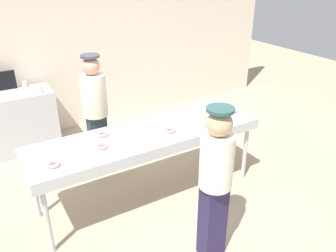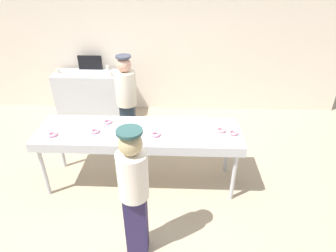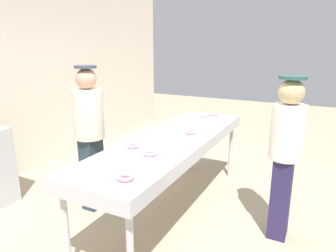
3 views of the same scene
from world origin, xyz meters
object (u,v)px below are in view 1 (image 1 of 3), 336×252
(strawberry_donut_2, at_px, (170,130))
(paper_cup_0, at_px, (25,84))
(strawberry_donut_3, at_px, (103,134))
(worker_baker, at_px, (95,108))
(fryer_conveyor, at_px, (147,138))
(prep_counter, at_px, (9,124))
(paper_cup_2, at_px, (40,89))
(strawberry_donut_5, at_px, (221,111))
(strawberry_donut_4, at_px, (233,110))
(strawberry_donut_1, at_px, (102,146))
(customer_waiting, at_px, (215,178))
(strawberry_donut_0, at_px, (53,165))

(strawberry_donut_2, relative_size, paper_cup_0, 1.43)
(strawberry_donut_3, xyz_separation_m, worker_baker, (0.16, 0.70, 0.04))
(fryer_conveyor, bearing_deg, prep_counter, 121.59)
(strawberry_donut_2, bearing_deg, paper_cup_0, 115.91)
(paper_cup_0, bearing_deg, paper_cup_2, -67.53)
(fryer_conveyor, bearing_deg, strawberry_donut_5, 1.27)
(fryer_conveyor, relative_size, strawberry_donut_5, 21.17)
(paper_cup_0, height_order, paper_cup_2, same)
(strawberry_donut_4, bearing_deg, strawberry_donut_2, -175.63)
(worker_baker, xyz_separation_m, paper_cup_0, (-0.63, 1.44, 0.03))
(fryer_conveyor, distance_m, prep_counter, 2.52)
(strawberry_donut_1, height_order, strawberry_donut_5, same)
(strawberry_donut_1, bearing_deg, strawberry_donut_3, 66.50)
(strawberry_donut_3, distance_m, customer_waiting, 1.49)
(strawberry_donut_2, height_order, strawberry_donut_5, same)
(strawberry_donut_2, relative_size, paper_cup_2, 1.43)
(strawberry_donut_0, bearing_deg, worker_baker, 52.28)
(strawberry_donut_0, relative_size, strawberry_donut_3, 1.00)
(customer_waiting, bearing_deg, strawberry_donut_1, 119.82)
(strawberry_donut_1, bearing_deg, paper_cup_2, 95.69)
(strawberry_donut_5, relative_size, customer_waiting, 0.08)
(strawberry_donut_0, relative_size, paper_cup_2, 1.43)
(paper_cup_0, bearing_deg, prep_counter, -150.19)
(strawberry_donut_1, relative_size, strawberry_donut_2, 1.00)
(strawberry_donut_2, relative_size, worker_baker, 0.08)
(strawberry_donut_2, height_order, paper_cup_2, paper_cup_2)
(strawberry_donut_2, xyz_separation_m, customer_waiting, (-0.15, -1.06, -0.01))
(strawberry_donut_1, height_order, strawberry_donut_3, same)
(paper_cup_0, bearing_deg, customer_waiting, -73.40)
(strawberry_donut_3, xyz_separation_m, strawberry_donut_4, (1.77, -0.24, 0.00))
(fryer_conveyor, bearing_deg, strawberry_donut_2, -26.54)
(strawberry_donut_4, bearing_deg, strawberry_donut_5, 156.81)
(customer_waiting, bearing_deg, strawberry_donut_3, 110.64)
(strawberry_donut_2, bearing_deg, worker_baker, 118.77)
(fryer_conveyor, relative_size, strawberry_donut_0, 21.17)
(strawberry_donut_3, xyz_separation_m, customer_waiting, (0.58, -1.37, -0.01))
(paper_cup_2, bearing_deg, customer_waiting, -74.11)
(strawberry_donut_5, bearing_deg, worker_baker, 149.04)
(strawberry_donut_4, height_order, paper_cup_2, paper_cup_2)
(strawberry_donut_3, height_order, paper_cup_0, paper_cup_0)
(strawberry_donut_3, bearing_deg, strawberry_donut_0, -150.77)
(strawberry_donut_5, bearing_deg, strawberry_donut_4, -23.19)
(fryer_conveyor, bearing_deg, paper_cup_2, 112.06)
(strawberry_donut_5, height_order, paper_cup_0, paper_cup_0)
(fryer_conveyor, relative_size, strawberry_donut_3, 21.17)
(strawberry_donut_5, bearing_deg, paper_cup_2, 134.88)
(strawberry_donut_4, relative_size, customer_waiting, 0.08)
(strawberry_donut_5, height_order, customer_waiting, customer_waiting)
(strawberry_donut_1, relative_size, strawberry_donut_3, 1.00)
(strawberry_donut_2, bearing_deg, customer_waiting, -97.84)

